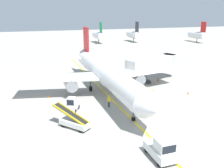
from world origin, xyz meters
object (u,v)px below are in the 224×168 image
object	(u,v)px
belt_loader_forward_hold	(74,122)
baggage_tug_near_wing	(72,105)
jet_bridge	(157,63)
belt_loader_aft_hold	(149,95)
ground_crew_marshaller	(109,101)
pushback_tug	(162,149)
safety_cone_nose_right	(49,96)
airliner	(105,73)
safety_cone_wingtip_left	(158,80)
safety_cone_nose_left	(188,93)

from	to	relation	value
belt_loader_forward_hold	baggage_tug_near_wing	bearing A→B (deg)	82.19
jet_bridge	belt_loader_aft_hold	size ratio (longest dim) A/B	2.73
jet_bridge	ground_crew_marshaller	world-z (taller)	jet_bridge
pushback_tug	safety_cone_nose_right	world-z (taller)	pushback_tug
airliner	safety_cone_wingtip_left	bearing A→B (deg)	16.73
belt_loader_forward_hold	ground_crew_marshaller	bearing A→B (deg)	39.50
airliner	safety_cone_nose_left	distance (m)	14.25
baggage_tug_near_wing	ground_crew_marshaller	distance (m)	5.28
pushback_tug	belt_loader_forward_hold	bearing A→B (deg)	125.60
baggage_tug_near_wing	belt_loader_forward_hold	distance (m)	5.17
ground_crew_marshaller	safety_cone_nose_right	xyz separation A→B (m)	(-7.86, 7.02, -0.69)
airliner	safety_cone_nose_right	distance (m)	9.90
pushback_tug	baggage_tug_near_wing	xyz separation A→B (m)	(-5.85, 14.27, -0.07)
belt_loader_aft_hold	ground_crew_marshaller	xyz separation A→B (m)	(-6.98, -1.00, 0.13)
airliner	belt_loader_aft_hold	xyz separation A→B (m)	(5.48, -5.55, -2.64)
belt_loader_forward_hold	belt_loader_aft_hold	size ratio (longest dim) A/B	0.98
safety_cone_wingtip_left	ground_crew_marshaller	bearing A→B (deg)	-143.28
belt_loader_aft_hold	safety_cone_wingtip_left	bearing A→B (deg)	53.90
ground_crew_marshaller	safety_cone_wingtip_left	distance (m)	17.10
belt_loader_aft_hold	safety_cone_nose_left	size ratio (longest dim) A/B	10.81
pushback_tug	ground_crew_marshaller	xyz separation A→B (m)	(-0.57, 14.09, -0.08)
belt_loader_forward_hold	jet_bridge	bearing A→B (deg)	38.81
baggage_tug_near_wing	belt_loader_forward_hold	world-z (taller)	belt_loader_forward_hold
airliner	belt_loader_aft_hold	distance (m)	8.23
airliner	safety_cone_nose_left	size ratio (longest dim) A/B	80.02
pushback_tug	ground_crew_marshaller	bearing A→B (deg)	92.32
belt_loader_forward_hold	safety_cone_wingtip_left	distance (m)	24.84
pushback_tug	safety_cone_wingtip_left	bearing A→B (deg)	61.63
belt_loader_forward_hold	safety_cone_nose_left	world-z (taller)	belt_loader_forward_hold
airliner	belt_loader_forward_hold	world-z (taller)	airliner
safety_cone_nose_left	belt_loader_aft_hold	bearing A→B (deg)	-178.20
belt_loader_aft_hold	ground_crew_marshaller	size ratio (longest dim) A/B	2.80
safety_cone_nose_left	safety_cone_nose_right	distance (m)	22.93
baggage_tug_near_wing	ground_crew_marshaller	world-z (taller)	baggage_tug_near_wing
belt_loader_aft_hold	safety_cone_nose_right	distance (m)	16.03
pushback_tug	safety_cone_nose_left	size ratio (longest dim) A/B	8.22
airliner	safety_cone_nose_left	bearing A→B (deg)	-22.53
pushback_tug	safety_cone_nose_right	distance (m)	22.74
safety_cone_nose_right	safety_cone_wingtip_left	world-z (taller)	same
pushback_tug	safety_cone_nose_right	xyz separation A→B (m)	(-8.44, 21.11, -0.77)
airliner	ground_crew_marshaller	xyz separation A→B (m)	(-1.50, -6.55, -2.51)
jet_bridge	belt_loader_aft_hold	bearing A→B (deg)	-123.66
airliner	ground_crew_marshaller	world-z (taller)	airliner
baggage_tug_near_wing	airliner	bearing A→B (deg)	43.18
ground_crew_marshaller	airliner	bearing A→B (deg)	77.12
safety_cone_nose_left	pushback_tug	bearing A→B (deg)	-131.91
belt_loader_aft_hold	safety_cone_wingtip_left	xyz separation A→B (m)	(6.72, 9.21, -0.56)
jet_bridge	safety_cone_nose_left	bearing A→B (deg)	-84.53
ground_crew_marshaller	belt_loader_forward_hold	bearing A→B (deg)	-140.50
ground_crew_marshaller	safety_cone_nose_right	bearing A→B (deg)	138.24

